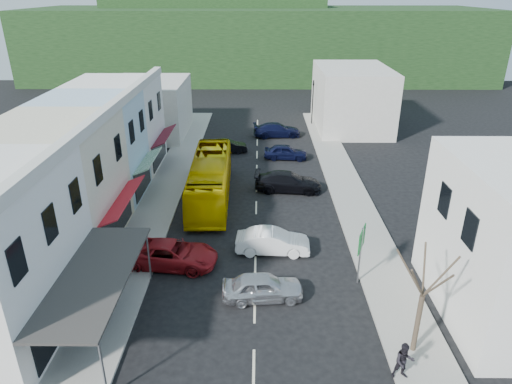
{
  "coord_description": "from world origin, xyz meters",
  "views": [
    {
      "loc": [
        0.21,
        -23.12,
        15.29
      ],
      "look_at": [
        0.0,
        6.0,
        2.2
      ],
      "focal_mm": 32.0,
      "sensor_mm": 36.0,
      "label": 1
    }
  ],
  "objects_px": {
    "car_silver": "(263,288)",
    "pedestrian_left": "(112,251)",
    "car_red": "(172,255)",
    "direction_sign": "(360,256)",
    "pedestrian_right": "(404,362)",
    "traffic_signal": "(313,103)",
    "bus": "(210,180)",
    "car_white": "(273,242)",
    "street_tree": "(422,296)"
  },
  "relations": [
    {
      "from": "car_red",
      "to": "traffic_signal",
      "type": "height_order",
      "value": "traffic_signal"
    },
    {
      "from": "bus",
      "to": "car_white",
      "type": "relative_size",
      "value": 2.64
    },
    {
      "from": "car_silver",
      "to": "street_tree",
      "type": "xyz_separation_m",
      "value": [
        6.86,
        -3.89,
        2.44
      ]
    },
    {
      "from": "bus",
      "to": "street_tree",
      "type": "relative_size",
      "value": 1.85
    },
    {
      "from": "car_silver",
      "to": "pedestrian_right",
      "type": "bearing_deg",
      "value": -138.28
    },
    {
      "from": "direction_sign",
      "to": "street_tree",
      "type": "relative_size",
      "value": 0.56
    },
    {
      "from": "car_red",
      "to": "direction_sign",
      "type": "height_order",
      "value": "direction_sign"
    },
    {
      "from": "car_red",
      "to": "street_tree",
      "type": "distance_m",
      "value": 14.4
    },
    {
      "from": "car_red",
      "to": "pedestrian_left",
      "type": "xyz_separation_m",
      "value": [
        -3.5,
        -0.12,
        0.3
      ]
    },
    {
      "from": "pedestrian_left",
      "to": "traffic_signal",
      "type": "bearing_deg",
      "value": -33.0
    },
    {
      "from": "car_red",
      "to": "bus",
      "type": "bearing_deg",
      "value": -1.22
    },
    {
      "from": "car_white",
      "to": "traffic_signal",
      "type": "height_order",
      "value": "traffic_signal"
    },
    {
      "from": "car_white",
      "to": "car_red",
      "type": "xyz_separation_m",
      "value": [
        -6.08,
        -1.49,
        0.0
      ]
    },
    {
      "from": "pedestrian_right",
      "to": "direction_sign",
      "type": "bearing_deg",
      "value": 92.72
    },
    {
      "from": "bus",
      "to": "pedestrian_right",
      "type": "height_order",
      "value": "bus"
    },
    {
      "from": "car_red",
      "to": "street_tree",
      "type": "relative_size",
      "value": 0.73
    },
    {
      "from": "bus",
      "to": "car_silver",
      "type": "height_order",
      "value": "bus"
    },
    {
      "from": "bus",
      "to": "pedestrian_left",
      "type": "relative_size",
      "value": 6.82
    },
    {
      "from": "car_red",
      "to": "street_tree",
      "type": "height_order",
      "value": "street_tree"
    },
    {
      "from": "car_silver",
      "to": "car_white",
      "type": "distance_m",
      "value": 4.75
    },
    {
      "from": "bus",
      "to": "traffic_signal",
      "type": "height_order",
      "value": "traffic_signal"
    },
    {
      "from": "bus",
      "to": "pedestrian_right",
      "type": "xyz_separation_m",
      "value": [
        9.89,
        -18.27,
        -0.55
      ]
    },
    {
      "from": "pedestrian_right",
      "to": "traffic_signal",
      "type": "relative_size",
      "value": 0.32
    },
    {
      "from": "car_silver",
      "to": "street_tree",
      "type": "height_order",
      "value": "street_tree"
    },
    {
      "from": "car_white",
      "to": "street_tree",
      "type": "relative_size",
      "value": 0.7
    },
    {
      "from": "car_red",
      "to": "pedestrian_left",
      "type": "height_order",
      "value": "pedestrian_left"
    },
    {
      "from": "pedestrian_left",
      "to": "traffic_signal",
      "type": "distance_m",
      "value": 34.56
    },
    {
      "from": "pedestrian_right",
      "to": "street_tree",
      "type": "bearing_deg",
      "value": 57.71
    },
    {
      "from": "pedestrian_left",
      "to": "car_white",
      "type": "bearing_deg",
      "value": -87.5
    },
    {
      "from": "car_red",
      "to": "traffic_signal",
      "type": "bearing_deg",
      "value": -13.34
    },
    {
      "from": "pedestrian_right",
      "to": "direction_sign",
      "type": "distance_m",
      "value": 7.07
    },
    {
      "from": "direction_sign",
      "to": "car_white",
      "type": "bearing_deg",
      "value": 168.63
    },
    {
      "from": "pedestrian_right",
      "to": "pedestrian_left",
      "type": "bearing_deg",
      "value": 148.4
    },
    {
      "from": "street_tree",
      "to": "traffic_signal",
      "type": "xyz_separation_m",
      "value": [
        -0.68,
        38.02,
        -0.46
      ]
    },
    {
      "from": "bus",
      "to": "street_tree",
      "type": "height_order",
      "value": "street_tree"
    },
    {
      "from": "car_silver",
      "to": "street_tree",
      "type": "relative_size",
      "value": 0.7
    },
    {
      "from": "pedestrian_right",
      "to": "direction_sign",
      "type": "xyz_separation_m",
      "value": [
        -0.5,
        7.01,
        0.77
      ]
    },
    {
      "from": "street_tree",
      "to": "car_white",
      "type": "bearing_deg",
      "value": 125.83
    },
    {
      "from": "car_silver",
      "to": "pedestrian_left",
      "type": "xyz_separation_m",
      "value": [
        -8.92,
        3.09,
        0.3
      ]
    },
    {
      "from": "bus",
      "to": "car_red",
      "type": "relative_size",
      "value": 2.52
    },
    {
      "from": "bus",
      "to": "car_red",
      "type": "distance_m",
      "value": 9.66
    },
    {
      "from": "car_white",
      "to": "pedestrian_right",
      "type": "relative_size",
      "value": 2.59
    },
    {
      "from": "bus",
      "to": "car_white",
      "type": "xyz_separation_m",
      "value": [
        4.66,
        -8.03,
        -0.85
      ]
    },
    {
      "from": "car_silver",
      "to": "direction_sign",
      "type": "relative_size",
      "value": 1.24
    },
    {
      "from": "car_red",
      "to": "direction_sign",
      "type": "xyz_separation_m",
      "value": [
        10.8,
        -1.74,
        1.07
      ]
    },
    {
      "from": "traffic_signal",
      "to": "street_tree",
      "type": "bearing_deg",
      "value": 109.65
    },
    {
      "from": "bus",
      "to": "direction_sign",
      "type": "height_order",
      "value": "direction_sign"
    },
    {
      "from": "pedestrian_right",
      "to": "car_silver",
      "type": "bearing_deg",
      "value": 135.35
    },
    {
      "from": "street_tree",
      "to": "direction_sign",
      "type": "bearing_deg",
      "value": 105.47
    },
    {
      "from": "pedestrian_right",
      "to": "street_tree",
      "type": "relative_size",
      "value": 0.27
    }
  ]
}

